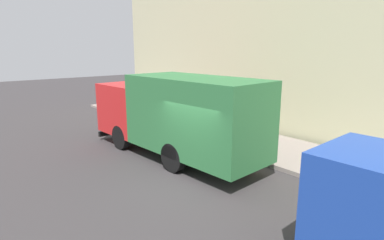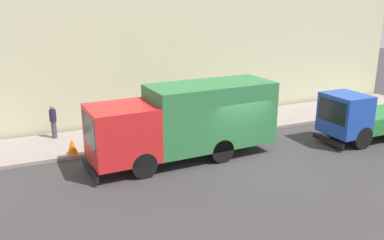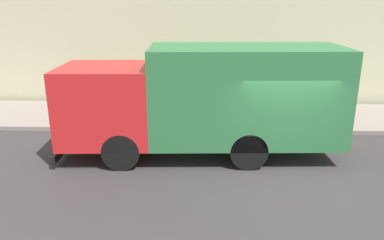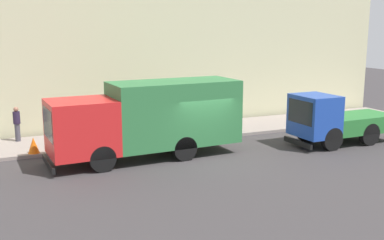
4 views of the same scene
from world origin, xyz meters
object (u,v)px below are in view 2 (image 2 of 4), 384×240
Objects in this scene: large_utility_truck at (187,120)px; street_sign_post at (160,108)px; small_flatbed_truck at (363,118)px; traffic_cone_orange at (72,146)px; pedestrian_standing at (53,121)px; pedestrian_walking at (115,122)px.

large_utility_truck reaches higher than street_sign_post.
small_flatbed_truck reaches higher than traffic_cone_orange.
large_utility_truck is 8.84m from small_flatbed_truck.
large_utility_truck is at bearing -170.63° from street_sign_post.
small_flatbed_truck reaches higher than pedestrian_standing.
pedestrian_walking is at bearing -62.85° from traffic_cone_orange.
traffic_cone_orange is at bearing 92.70° from street_sign_post.
traffic_cone_orange is 4.33m from street_sign_post.
small_flatbed_truck is 11.97m from pedestrian_walking.
pedestrian_walking is (4.55, 11.07, -0.14)m from small_flatbed_truck.
large_utility_truck is 4.10m from pedestrian_walking.
small_flatbed_truck is at bearing -100.97° from large_utility_truck.
traffic_cone_orange is 0.26× the size of street_sign_post.
pedestrian_walking is 2.53m from traffic_cone_orange.
small_flatbed_truck is 3.23× the size of pedestrian_standing.
small_flatbed_truck is 7.73× the size of traffic_cone_orange.
large_utility_truck is at bearing 80.40° from small_flatbed_truck.
street_sign_post is (0.20, -4.15, 1.23)m from traffic_cone_orange.
small_flatbed_truck is 9.83m from street_sign_post.
pedestrian_walking is at bearing 32.69° from large_utility_truck.
pedestrian_standing reaches higher than traffic_cone_orange.
pedestrian_walking is at bearing 64.37° from street_sign_post.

